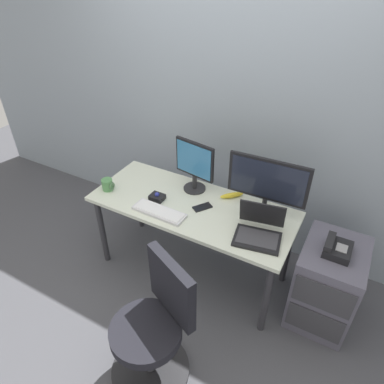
{
  "coord_description": "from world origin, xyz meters",
  "views": [
    {
      "loc": [
        1.02,
        -1.85,
        2.34
      ],
      "look_at": [
        0.0,
        0.0,
        0.83
      ],
      "focal_mm": 32.64,
      "sensor_mm": 36.0,
      "label": 1
    }
  ],
  "objects": [
    {
      "name": "keyboard",
      "position": [
        -0.16,
        -0.21,
        0.73
      ],
      "size": [
        0.41,
        0.15,
        0.03
      ],
      "color": "silver",
      "rests_on": "desk"
    },
    {
      "name": "ground_plane",
      "position": [
        0.0,
        0.0,
        0.0
      ],
      "size": [
        8.0,
        8.0,
        0.0
      ],
      "primitive_type": "plane",
      "color": "#48494E"
    },
    {
      "name": "cell_phone",
      "position": [
        0.09,
        0.01,
        0.72
      ],
      "size": [
        0.14,
        0.16,
        0.01
      ],
      "primitive_type": "cube",
      "rotation": [
        0.0,
        0.0,
        -0.6
      ],
      "color": "black",
      "rests_on": "desk"
    },
    {
      "name": "desk",
      "position": [
        0.0,
        0.0,
        0.63
      ],
      "size": [
        1.58,
        0.65,
        0.71
      ],
      "color": "silver",
      "rests_on": "ground"
    },
    {
      "name": "banana",
      "position": [
        0.23,
        0.23,
        0.73
      ],
      "size": [
        0.17,
        0.16,
        0.04
      ],
      "primitive_type": "ellipsoid",
      "rotation": [
        0.0,
        0.0,
        0.76
      ],
      "color": "yellow",
      "rests_on": "desk"
    },
    {
      "name": "monitor_side",
      "position": [
        -0.08,
        0.2,
        0.95
      ],
      "size": [
        0.35,
        0.18,
        0.42
      ],
      "color": "#262628",
      "rests_on": "desk"
    },
    {
      "name": "laptop",
      "position": [
        0.56,
        -0.08,
        0.77
      ],
      "size": [
        0.36,
        0.34,
        0.23
      ],
      "color": "black",
      "rests_on": "desk"
    },
    {
      "name": "coffee_mug",
      "position": [
        -0.69,
        -0.15,
        0.76
      ],
      "size": [
        0.1,
        0.09,
        0.1
      ],
      "color": "#4E894E",
      "rests_on": "desk"
    },
    {
      "name": "file_cabinet",
      "position": [
        1.07,
        0.08,
        0.33
      ],
      "size": [
        0.42,
        0.53,
        0.67
      ],
      "color": "#565463",
      "rests_on": "ground"
    },
    {
      "name": "monitor_main",
      "position": [
        0.51,
        0.15,
        0.99
      ],
      "size": [
        0.57,
        0.18,
        0.46
      ],
      "color": "#262628",
      "rests_on": "desk"
    },
    {
      "name": "desk_phone",
      "position": [
        1.06,
        0.06,
        0.7
      ],
      "size": [
        0.17,
        0.2,
        0.09
      ],
      "color": "black",
      "rests_on": "file_cabinet"
    },
    {
      "name": "back_wall",
      "position": [
        0.0,
        0.68,
        1.4
      ],
      "size": [
        6.0,
        0.1,
        2.8
      ],
      "primitive_type": "cube",
      "color": "#8C99A5",
      "rests_on": "ground"
    },
    {
      "name": "trackball_mouse",
      "position": [
        -0.27,
        -0.07,
        0.74
      ],
      "size": [
        0.11,
        0.09,
        0.07
      ],
      "color": "black",
      "rests_on": "desk"
    },
    {
      "name": "office_chair",
      "position": [
        0.21,
        -0.87,
        0.41
      ],
      "size": [
        0.54,
        0.55,
        0.92
      ],
      "color": "black",
      "rests_on": "ground"
    }
  ]
}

